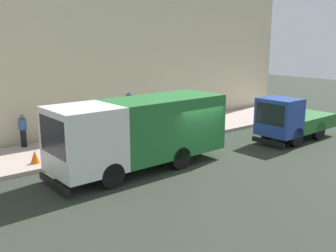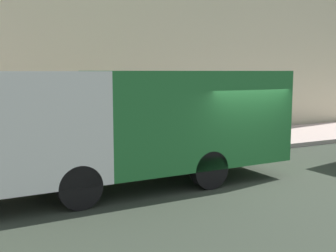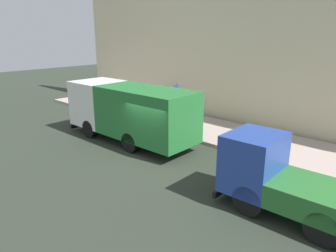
{
  "view_description": "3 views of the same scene",
  "coord_description": "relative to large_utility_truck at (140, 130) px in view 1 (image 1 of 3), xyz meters",
  "views": [
    {
      "loc": [
        -12.18,
        11.41,
        5.41
      ],
      "look_at": [
        0.69,
        1.12,
        1.7
      ],
      "focal_mm": 41.0,
      "sensor_mm": 36.0,
      "label": 1
    },
    {
      "loc": [
        -9.06,
        6.97,
        2.99
      ],
      "look_at": [
        1.33,
        1.59,
        1.45
      ],
      "focal_mm": 44.82,
      "sensor_mm": 36.0,
      "label": 2
    },
    {
      "loc": [
        -9.53,
        -9.89,
        5.63
      ],
      "look_at": [
        1.36,
        0.23,
        1.18
      ],
      "focal_mm": 33.38,
      "sensor_mm": 36.0,
      "label": 3
    }
  ],
  "objects": [
    {
      "name": "ground",
      "position": [
        -0.81,
        -2.52,
        -1.71
      ],
      "size": [
        80.0,
        80.0,
        0.0
      ],
      "primitive_type": "plane",
      "color": "#2C3428"
    },
    {
      "name": "sidewalk",
      "position": [
        4.32,
        -2.52,
        -1.62
      ],
      "size": [
        4.26,
        30.0,
        0.18
      ],
      "primitive_type": "cube",
      "color": "#B49F97",
      "rests_on": "ground"
    },
    {
      "name": "building_facade",
      "position": [
        6.95,
        -2.52,
        3.92
      ],
      "size": [
        0.5,
        30.0,
        11.26
      ],
      "primitive_type": "cube",
      "color": "beige",
      "rests_on": "ground"
    },
    {
      "name": "large_utility_truck",
      "position": [
        0.0,
        0.0,
        0.0
      ],
      "size": [
        2.66,
        7.92,
        2.99
      ],
      "rotation": [
        0.0,
        0.0,
        0.02
      ],
      "color": "white",
      "rests_on": "ground"
    },
    {
      "name": "small_flatbed_truck",
      "position": [
        -1.25,
        -9.09,
        -0.56
      ],
      "size": [
        2.14,
        5.3,
        2.46
      ],
      "rotation": [
        0.0,
        0.0,
        0.03
      ],
      "color": "#244099",
      "rests_on": "ground"
    },
    {
      "name": "pedestrian_walking",
      "position": [
        4.8,
        1.23,
        -0.65
      ],
      "size": [
        0.51,
        0.51,
        1.69
      ],
      "rotation": [
        0.0,
        0.0,
        0.91
      ],
      "color": "brown",
      "rests_on": "sidewalk"
    },
    {
      "name": "pedestrian_standing",
      "position": [
        6.0,
        2.95,
        -0.67
      ],
      "size": [
        0.45,
        0.45,
        1.65
      ],
      "rotation": [
        0.0,
        0.0,
        0.22
      ],
      "color": "black",
      "rests_on": "sidewalk"
    },
    {
      "name": "traffic_cone_orange",
      "position": [
        3.04,
        3.46,
        -1.25
      ],
      "size": [
        0.4,
        0.4,
        0.57
      ],
      "primitive_type": "cone",
      "color": "orange",
      "rests_on": "sidewalk"
    },
    {
      "name": "street_sign_post",
      "position": [
        2.54,
        -1.12,
        0.08
      ],
      "size": [
        0.44,
        0.08,
        2.76
      ],
      "color": "#4C5156",
      "rests_on": "sidewalk"
    }
  ]
}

